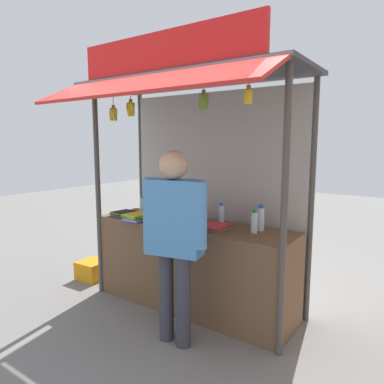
% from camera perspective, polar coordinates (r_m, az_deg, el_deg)
% --- Properties ---
extents(ground_plane, '(20.00, 20.00, 0.00)m').
position_cam_1_polar(ground_plane, '(4.20, 0.00, -17.94)').
color(ground_plane, slate).
extents(stall_counter, '(2.30, 0.64, 0.96)m').
position_cam_1_polar(stall_counter, '(4.02, 0.00, -11.79)').
color(stall_counter, brown).
rests_on(stall_counter, ground).
extents(stall_structure, '(2.50, 1.50, 2.85)m').
position_cam_1_polar(stall_structure, '(3.88, 1.00, 6.18)').
color(stall_structure, '#4C4742').
rests_on(stall_structure, ground).
extents(water_bottle_back_left, '(0.07, 0.07, 0.24)m').
position_cam_1_polar(water_bottle_back_left, '(4.36, -8.01, -2.21)').
color(water_bottle_back_left, silver).
rests_on(water_bottle_back_left, stall_counter).
extents(water_bottle_left, '(0.07, 0.07, 0.26)m').
position_cam_1_polar(water_bottle_left, '(3.62, 11.04, -4.25)').
color(water_bottle_left, silver).
rests_on(water_bottle_left, stall_counter).
extents(water_bottle_front_left, '(0.08, 0.08, 0.27)m').
position_cam_1_polar(water_bottle_front_left, '(3.85, 1.02, -3.31)').
color(water_bottle_front_left, silver).
rests_on(water_bottle_front_left, stall_counter).
extents(water_bottle_back_right, '(0.07, 0.07, 0.23)m').
position_cam_1_polar(water_bottle_back_right, '(3.51, 10.04, -4.83)').
color(water_bottle_back_right, silver).
rests_on(water_bottle_back_right, stall_counter).
extents(water_bottle_far_right, '(0.06, 0.06, 0.23)m').
position_cam_1_polar(water_bottle_far_right, '(3.85, 4.77, -3.59)').
color(water_bottle_far_right, silver).
rests_on(water_bottle_far_right, stall_counter).
extents(water_bottle_mid_right, '(0.07, 0.07, 0.26)m').
position_cam_1_polar(water_bottle_mid_right, '(4.01, -0.21, -2.89)').
color(water_bottle_mid_right, silver).
rests_on(water_bottle_mid_right, stall_counter).
extents(magazine_stack_far_left, '(0.24, 0.30, 0.05)m').
position_cam_1_polar(magazine_stack_far_left, '(3.63, 3.81, -5.66)').
color(magazine_stack_far_left, green).
rests_on(magazine_stack_far_left, stall_counter).
extents(magazine_stack_center, '(0.23, 0.28, 0.05)m').
position_cam_1_polar(magazine_stack_center, '(4.35, -11.04, -3.45)').
color(magazine_stack_center, purple).
rests_on(magazine_stack_center, stall_counter).
extents(magazine_stack_mid_left, '(0.20, 0.28, 0.08)m').
position_cam_1_polar(magazine_stack_mid_left, '(3.69, -1.80, -5.13)').
color(magazine_stack_mid_left, white).
rests_on(magazine_stack_mid_left, stall_counter).
extents(magazine_stack_rear_center, '(0.25, 0.32, 0.08)m').
position_cam_1_polar(magazine_stack_rear_center, '(4.07, -8.82, -4.01)').
color(magazine_stack_rear_center, blue).
rests_on(magazine_stack_rear_center, stall_counter).
extents(banana_bunch_rightmost, '(0.12, 0.11, 0.25)m').
position_cam_1_polar(banana_bunch_rightmost, '(3.21, 1.90, 14.42)').
color(banana_bunch_rightmost, '#332D23').
extents(banana_bunch_inner_right, '(0.11, 0.11, 0.31)m').
position_cam_1_polar(banana_bunch_inner_right, '(3.96, -12.59, 12.20)').
color(banana_bunch_inner_right, '#332D23').
extents(banana_bunch_inner_left, '(0.10, 0.10, 0.27)m').
position_cam_1_polar(banana_bunch_inner_left, '(3.77, -9.88, 13.09)').
color(banana_bunch_inner_left, '#332D23').
extents(banana_bunch_leftmost, '(0.10, 0.10, 0.22)m').
position_cam_1_polar(banana_bunch_leftmost, '(3.00, 9.11, 15.06)').
color(banana_bunch_leftmost, '#332D23').
extents(vendor_person, '(0.67, 0.32, 1.78)m').
position_cam_1_polar(vendor_person, '(3.15, -2.91, -6.19)').
color(vendor_person, '#383842').
rests_on(vendor_person, ground).
extents(plastic_crate, '(0.36, 0.36, 0.24)m').
position_cam_1_polar(plastic_crate, '(5.09, -15.78, -12.00)').
color(plastic_crate, orange).
rests_on(plastic_crate, ground).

